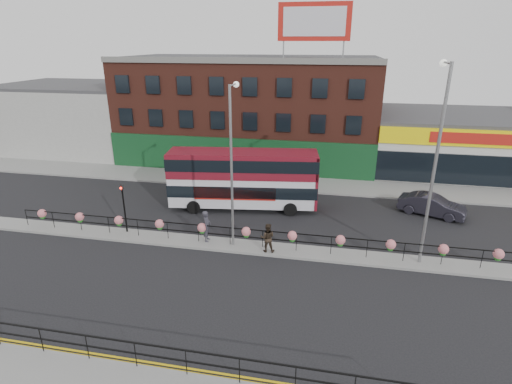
% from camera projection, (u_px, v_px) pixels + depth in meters
% --- Properties ---
extents(ground, '(120.00, 120.00, 0.00)m').
position_uv_depth(ground, '(246.00, 248.00, 24.06)').
color(ground, black).
rests_on(ground, ground).
extents(north_pavement, '(60.00, 4.00, 0.15)m').
position_uv_depth(north_pavement, '(276.00, 182.00, 35.05)').
color(north_pavement, gray).
rests_on(north_pavement, ground).
extents(median, '(60.00, 1.60, 0.15)m').
position_uv_depth(median, '(246.00, 247.00, 24.04)').
color(median, gray).
rests_on(median, ground).
extents(yellow_line_inner, '(60.00, 0.10, 0.01)m').
position_uv_depth(yellow_line_inner, '(191.00, 369.00, 15.16)').
color(yellow_line_inner, gold).
rests_on(yellow_line_inner, ground).
extents(yellow_line_outer, '(60.00, 0.10, 0.01)m').
position_uv_depth(yellow_line_outer, '(189.00, 373.00, 15.00)').
color(yellow_line_outer, gold).
rests_on(yellow_line_outer, ground).
extents(brick_building, '(25.00, 12.21, 10.30)m').
position_uv_depth(brick_building, '(250.00, 109.00, 41.29)').
color(brick_building, brown).
rests_on(brick_building, ground).
extents(supermarket, '(15.00, 12.25, 5.30)m').
position_uv_depth(supermarket, '(453.00, 141.00, 38.47)').
color(supermarket, silver).
rests_on(supermarket, ground).
extents(warehouse_west, '(15.50, 12.00, 7.30)m').
position_uv_depth(warehouse_west, '(77.00, 116.00, 45.54)').
color(warehouse_west, '#A4A49F').
rests_on(warehouse_west, ground).
extents(billboard, '(6.00, 0.29, 4.40)m').
position_uv_depth(billboard, '(314.00, 22.00, 32.70)').
color(billboard, '#B11B13').
rests_on(billboard, brick_building).
extents(median_railing, '(30.04, 0.56, 1.23)m').
position_uv_depth(median_railing, '(246.00, 232.00, 23.69)').
color(median_railing, black).
rests_on(median_railing, median).
extents(south_railing, '(20.04, 0.05, 1.12)m').
position_uv_depth(south_railing, '(135.00, 349.00, 14.82)').
color(south_railing, black).
rests_on(south_railing, south_pavement).
extents(double_decker_bus, '(10.98, 3.96, 4.34)m').
position_uv_depth(double_decker_bus, '(243.00, 174.00, 28.92)').
color(double_decker_bus, silver).
rests_on(double_decker_bus, ground).
extents(car, '(4.61, 5.57, 1.49)m').
position_uv_depth(car, '(432.00, 205.00, 28.41)').
color(car, '#272530').
rests_on(car, ground).
extents(pedestrian_a, '(0.81, 0.61, 1.97)m').
position_uv_depth(pedestrian_a, '(207.00, 226.00, 24.31)').
color(pedestrian_a, '#313039').
rests_on(pedestrian_a, median).
extents(pedestrian_b, '(0.99, 0.85, 1.76)m').
position_uv_depth(pedestrian_b, '(267.00, 238.00, 23.09)').
color(pedestrian_b, black).
rests_on(pedestrian_b, median).
extents(lamp_column_west, '(0.34, 1.66, 9.45)m').
position_uv_depth(lamp_column_west, '(232.00, 154.00, 22.42)').
color(lamp_column_west, gray).
rests_on(lamp_column_west, median).
extents(lamp_column_east, '(0.38, 1.88, 10.69)m').
position_uv_depth(lamp_column_east, '(436.00, 150.00, 20.28)').
color(lamp_column_east, gray).
rests_on(lamp_column_east, median).
extents(traffic_light_median, '(0.15, 0.28, 3.65)m').
position_uv_depth(traffic_light_median, '(123.00, 198.00, 25.01)').
color(traffic_light_median, black).
rests_on(traffic_light_median, median).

